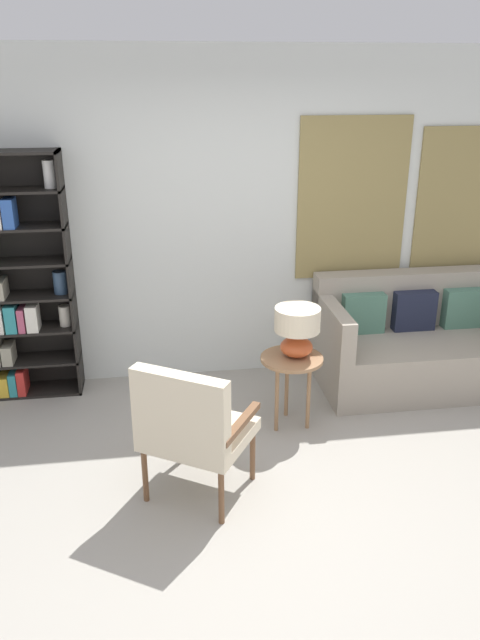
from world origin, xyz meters
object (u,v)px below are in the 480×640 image
table_lamp (297,328)px  armchair (190,424)px  bookshelf (2,286)px  couch (417,344)px  side_table (292,366)px

table_lamp → armchair: bearing=-135.7°
bookshelf → couch: 3.42m
couch → side_table: couch is taller
bookshelf → table_lamp: 2.33m
bookshelf → couch: size_ratio=1.18×
couch → side_table: bearing=-155.1°
side_table → bookshelf: bearing=158.8°
bookshelf → side_table: size_ratio=3.50×
bookshelf → armchair: size_ratio=2.12×
bookshelf → couch: bookshelf is taller
couch → side_table: 1.35m
side_table → couch: bearing=24.9°
side_table → table_lamp: size_ratio=1.51×
armchair → side_table: bearing=44.8°
table_lamp → bookshelf: bearing=159.6°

